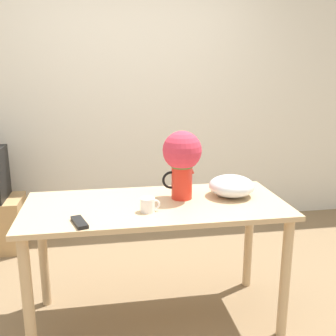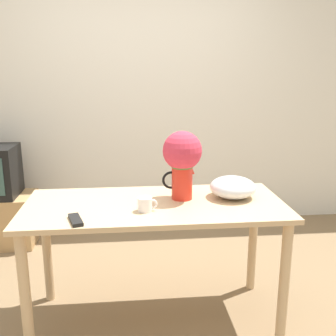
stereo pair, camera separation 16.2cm
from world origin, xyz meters
The scene contains 7 objects.
ground_plane centered at (0.00, 0.00, 0.00)m, with size 12.00×12.00×0.00m, color #7F6647.
wall_back centered at (0.00, 1.66, 1.30)m, with size 8.00×0.05×2.60m.
table centered at (0.06, -0.04, 0.67)m, with size 1.56×0.70×0.79m.
flower_vase centered at (0.24, 0.03, 1.05)m, with size 0.24×0.24×0.42m.
coffee_mug centered at (0.00, -0.16, 0.83)m, with size 0.11×0.08×0.08m.
white_bowl centered at (0.56, 0.03, 0.85)m, with size 0.29×0.29×0.13m.
remote_control centered at (-0.37, -0.29, 0.80)m, with size 0.10×0.18×0.02m.
Camera 1 is at (-0.24, -2.25, 1.57)m, focal length 42.00 mm.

